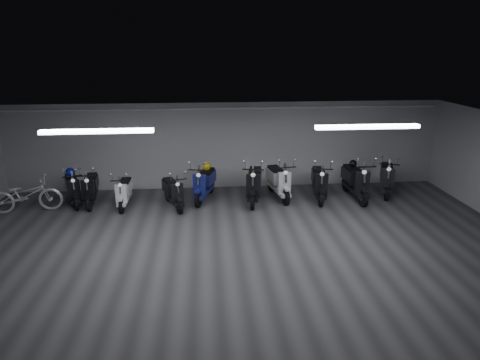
{
  "coord_description": "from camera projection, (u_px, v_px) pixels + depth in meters",
  "views": [
    {
      "loc": [
        -0.67,
        -7.89,
        4.49
      ],
      "look_at": [
        0.22,
        2.5,
        1.05
      ],
      "focal_mm": 30.53,
      "sensor_mm": 36.0,
      "label": 1
    }
  ],
  "objects": [
    {
      "name": "floor",
      "position": [
        240.0,
        262.0,
        8.93
      ],
      "size": [
        14.0,
        10.0,
        0.01
      ],
      "primitive_type": "cube",
      "color": "#363639",
      "rests_on": "ground"
    },
    {
      "name": "ceiling",
      "position": [
        240.0,
        135.0,
        8.05
      ],
      "size": [
        14.0,
        10.0,
        0.01
      ],
      "primitive_type": "cube",
      "color": "gray",
      "rests_on": "ground"
    },
    {
      "name": "back_wall",
      "position": [
        227.0,
        146.0,
        13.22
      ],
      "size": [
        14.0,
        0.01,
        2.8
      ],
      "primitive_type": "cube",
      "color": "#A1A1A4",
      "rests_on": "ground"
    },
    {
      "name": "fluor_strip_left",
      "position": [
        97.0,
        131.0,
        8.77
      ],
      "size": [
        2.4,
        0.18,
        0.08
      ],
      "primitive_type": "cube",
      "color": "white",
      "rests_on": "ceiling"
    },
    {
      "name": "fluor_strip_right",
      "position": [
        367.0,
        127.0,
        9.26
      ],
      "size": [
        2.4,
        0.18,
        0.08
      ],
      "primitive_type": "cube",
      "color": "white",
      "rests_on": "ceiling"
    },
    {
      "name": "conduit",
      "position": [
        226.0,
        109.0,
        12.76
      ],
      "size": [
        13.6,
        0.05,
        0.05
      ],
      "primitive_type": "cylinder",
      "rotation": [
        0.0,
        1.57,
        0.0
      ],
      "color": "white",
      "rests_on": "back_wall"
    },
    {
      "name": "scooter_0",
      "position": [
        72.0,
        184.0,
        11.98
      ],
      "size": [
        1.16,
        1.8,
        1.27
      ],
      "primitive_type": null,
      "rotation": [
        0.0,
        0.0,
        0.38
      ],
      "color": "black",
      "rests_on": "floor"
    },
    {
      "name": "scooter_1",
      "position": [
        90.0,
        183.0,
        11.97
      ],
      "size": [
        0.8,
        1.81,
        1.31
      ],
      "primitive_type": null,
      "rotation": [
        0.0,
        0.0,
        0.12
      ],
      "color": "black",
      "rests_on": "floor"
    },
    {
      "name": "scooter_2",
      "position": [
        124.0,
        187.0,
        11.81
      ],
      "size": [
        0.54,
        1.6,
        1.19
      ],
      "primitive_type": null,
      "rotation": [
        0.0,
        0.0,
        -0.0
      ],
      "color": "silver",
      "rests_on": "floor"
    },
    {
      "name": "scooter_3",
      "position": [
        173.0,
        187.0,
        11.73
      ],
      "size": [
        1.12,
        1.75,
        1.24
      ],
      "primitive_type": null,
      "rotation": [
        0.0,
        0.0,
        0.37
      ],
      "color": "black",
      "rests_on": "floor"
    },
    {
      "name": "scooter_4",
      "position": [
        204.0,
        178.0,
        12.29
      ],
      "size": [
        1.15,
        1.97,
        1.39
      ],
      "primitive_type": null,
      "rotation": [
        0.0,
        0.0,
        -0.3
      ],
      "color": "navy",
      "rests_on": "floor"
    },
    {
      "name": "scooter_5",
      "position": [
        254.0,
        178.0,
        12.14
      ],
      "size": [
        1.01,
        2.08,
        1.48
      ],
      "primitive_type": null,
      "rotation": [
        0.0,
        0.0,
        -0.18
      ],
      "color": "black",
      "rests_on": "floor"
    },
    {
      "name": "scooter_6",
      "position": [
        279.0,
        176.0,
        12.45
      ],
      "size": [
        0.96,
        2.0,
        1.43
      ],
      "primitive_type": null,
      "rotation": [
        0.0,
        0.0,
        0.17
      ],
      "color": "silver",
      "rests_on": "floor"
    },
    {
      "name": "scooter_7",
      "position": [
        320.0,
        177.0,
        12.34
      ],
      "size": [
        0.93,
        1.98,
        1.41
      ],
      "primitive_type": null,
      "rotation": [
        0.0,
        0.0,
        -0.16
      ],
      "color": "black",
      "rests_on": "floor"
    },
    {
      "name": "scooter_8",
      "position": [
        356.0,
        175.0,
        12.37
      ],
      "size": [
        0.73,
        2.03,
        1.5
      ],
      "primitive_type": null,
      "rotation": [
        0.0,
        0.0,
        0.03
      ],
      "color": "black",
      "rests_on": "floor"
    },
    {
      "name": "scooter_9",
      "position": [
        387.0,
        172.0,
        12.79
      ],
      "size": [
        1.29,
        2.0,
        1.42
      ],
      "primitive_type": null,
      "rotation": [
        0.0,
        0.0,
        -0.38
      ],
      "color": "black",
      "rests_on": "floor"
    },
    {
      "name": "bicycle",
      "position": [
        25.0,
        191.0,
        11.42
      ],
      "size": [
        1.98,
        0.94,
        1.23
      ],
      "primitive_type": "imported",
      "rotation": [
        0.0,
        0.0,
        1.72
      ],
      "color": "white",
      "rests_on": "floor"
    },
    {
      "name": "helmet_0",
      "position": [
        70.0,
        172.0,
        12.09
      ],
      "size": [
        0.27,
        0.27,
        0.27
      ],
      "primitive_type": "sphere",
      "color": "#0D1793",
      "rests_on": "scooter_0"
    },
    {
      "name": "helmet_1",
      "position": [
        353.0,
        164.0,
        12.54
      ],
      "size": [
        0.23,
        0.23,
        0.23
      ],
      "primitive_type": "sphere",
      "color": "black",
      "rests_on": "scooter_8"
    },
    {
      "name": "helmet_2",
      "position": [
        207.0,
        166.0,
        12.44
      ],
      "size": [
        0.26,
        0.26,
        0.26
      ],
      "primitive_type": "sphere",
      "color": "gold",
      "rests_on": "scooter_4"
    }
  ]
}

